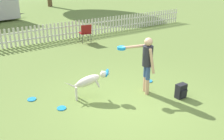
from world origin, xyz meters
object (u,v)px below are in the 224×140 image
(frisbee_midfield, at_px, (62,108))
(backpack_on_grass, at_px, (181,91))
(leaping_dog, at_px, (90,81))
(handler_person, at_px, (146,59))
(frisbee_near_handler, at_px, (183,90))
(frisbee_near_dog, at_px, (149,81))
(frisbee_far_scatter, at_px, (32,99))
(folding_chair_center, at_px, (86,32))

(frisbee_midfield, distance_m, backpack_on_grass, 3.20)
(frisbee_midfield, bearing_deg, leaping_dog, 7.64)
(handler_person, bearing_deg, frisbee_near_handler, -93.68)
(frisbee_near_dog, xyz_separation_m, frisbee_far_scatter, (-3.40, 0.84, 0.00))
(leaping_dog, height_order, frisbee_far_scatter, leaping_dog)
(leaping_dog, relative_size, frisbee_near_handler, 5.04)
(frisbee_midfield, height_order, folding_chair_center, folding_chair_center)
(leaping_dog, height_order, frisbee_midfield, leaping_dog)
(handler_person, xyz_separation_m, frisbee_near_handler, (1.04, -0.51, -0.99))
(frisbee_far_scatter, bearing_deg, frisbee_near_dog, -13.89)
(leaping_dog, distance_m, backpack_on_grass, 2.48)
(leaping_dog, bearing_deg, frisbee_midfield, -59.97)
(frisbee_near_handler, xyz_separation_m, folding_chair_center, (0.01, 6.00, 0.51))
(handler_person, height_order, folding_chair_center, handler_person)
(frisbee_near_dog, xyz_separation_m, folding_chair_center, (0.44, 5.00, 0.51))
(frisbee_near_handler, relative_size, frisbee_midfield, 1.00)
(frisbee_far_scatter, bearing_deg, folding_chair_center, 47.20)
(frisbee_midfield, relative_size, frisbee_far_scatter, 1.00)
(frisbee_far_scatter, height_order, folding_chair_center, folding_chair_center)
(folding_chair_center, bearing_deg, frisbee_near_dog, 95.52)
(handler_person, xyz_separation_m, leaping_dog, (-1.43, 0.58, -0.49))
(frisbee_near_handler, bearing_deg, frisbee_midfield, 163.92)
(leaping_dog, relative_size, backpack_on_grass, 2.90)
(frisbee_near_dog, height_order, frisbee_far_scatter, same)
(frisbee_near_dog, bearing_deg, backpack_on_grass, -89.06)
(frisbee_near_dog, relative_size, frisbee_midfield, 1.00)
(handler_person, xyz_separation_m, backpack_on_grass, (0.62, -0.79, -0.80))
(frisbee_near_dog, relative_size, frisbee_far_scatter, 1.00)
(leaping_dog, distance_m, folding_chair_center, 5.50)
(handler_person, relative_size, leaping_dog, 1.37)
(frisbee_near_handler, bearing_deg, frisbee_far_scatter, 154.36)
(backpack_on_grass, bearing_deg, handler_person, 128.47)
(handler_person, distance_m, leaping_dog, 1.62)
(handler_person, height_order, leaping_dog, handler_person)
(frisbee_near_handler, bearing_deg, folding_chair_center, 89.94)
(leaping_dog, relative_size, frisbee_midfield, 5.04)
(frisbee_near_dog, bearing_deg, leaping_dog, 177.62)
(backpack_on_grass, xyz_separation_m, folding_chair_center, (0.42, 6.28, 0.33))
(handler_person, height_order, frisbee_near_dog, handler_person)
(frisbee_midfield, distance_m, folding_chair_center, 6.08)
(handler_person, distance_m, folding_chair_center, 5.61)
(frisbee_near_handler, bearing_deg, backpack_on_grass, -146.47)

